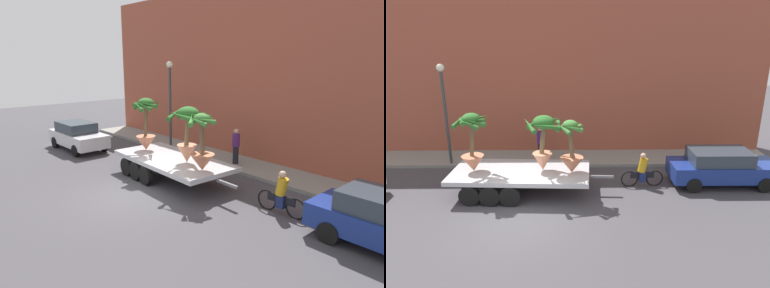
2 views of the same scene
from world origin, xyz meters
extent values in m
plane|color=#423F44|center=(0.00, 0.00, 0.00)|extent=(60.00, 60.00, 0.00)
cube|color=gray|center=(0.00, 6.10, 0.07)|extent=(24.00, 2.20, 0.15)
cube|color=#9E4C38|center=(0.00, 7.80, 4.37)|extent=(24.00, 1.20, 8.74)
cube|color=#B7BABF|center=(-0.26, 2.30, 0.89)|extent=(5.71, 2.84, 0.18)
cylinder|color=black|center=(-1.99, 3.60, 0.40)|extent=(0.81, 0.26, 0.80)
cylinder|color=black|center=(-2.10, 1.17, 0.40)|extent=(0.81, 0.26, 0.80)
cylinder|color=black|center=(-1.21, 3.56, 0.40)|extent=(0.81, 0.26, 0.80)
cylinder|color=black|center=(-1.32, 1.13, 0.40)|extent=(0.81, 0.26, 0.80)
cylinder|color=black|center=(-0.43, 3.52, 0.40)|extent=(0.81, 0.26, 0.80)
cylinder|color=black|center=(-0.54, 1.10, 0.40)|extent=(0.81, 0.26, 0.80)
cube|color=slate|center=(3.04, 2.15, 0.74)|extent=(1.00, 0.15, 0.10)
cone|color=tan|center=(0.64, 2.34, 1.35)|extent=(0.81, 0.81, 0.74)
cylinder|color=brown|center=(0.69, 2.34, 2.36)|extent=(0.33, 0.19, 1.30)
ellipsoid|color=#2D6B28|center=(0.73, 2.34, 3.01)|extent=(0.86, 0.86, 0.54)
cone|color=#2D6B28|center=(1.33, 2.39, 2.96)|extent=(0.31, 1.22, 0.45)
cone|color=#2D6B28|center=(0.95, 2.85, 2.95)|extent=(1.12, 0.62, 0.50)
cone|color=#2D6B28|center=(0.40, 2.65, 2.93)|extent=(0.78, 0.81, 0.51)
cone|color=#2D6B28|center=(0.20, 2.08, 2.96)|extent=(0.70, 1.17, 0.48)
cone|color=#2D6B28|center=(0.83, 1.81, 2.97)|extent=(1.11, 0.40, 0.38)
cone|color=#C17251|center=(1.83, 2.06, 1.30)|extent=(0.94, 0.94, 0.64)
cylinder|color=brown|center=(1.81, 2.06, 2.30)|extent=(0.25, 0.17, 1.36)
ellipsoid|color=#428438|center=(1.78, 2.06, 2.97)|extent=(0.59, 0.59, 0.37)
cone|color=#428438|center=(2.13, 2.01, 2.92)|extent=(0.30, 0.75, 0.37)
cone|color=#428438|center=(1.87, 2.36, 2.92)|extent=(0.68, 0.39, 0.36)
cone|color=#428438|center=(1.52, 2.32, 2.89)|extent=(0.66, 0.68, 0.48)
cone|color=#428438|center=(1.51, 1.79, 2.90)|extent=(0.70, 0.70, 0.45)
cone|color=#428438|center=(1.93, 1.75, 2.90)|extent=(0.73, 0.49, 0.43)
cone|color=#C17251|center=(-2.16, 2.28, 1.31)|extent=(0.89, 0.89, 0.66)
cylinder|color=brown|center=(-2.12, 2.28, 2.40)|extent=(0.29, 0.16, 1.54)
ellipsoid|color=#2D6B28|center=(-2.08, 2.28, 3.17)|extent=(0.72, 0.72, 0.45)
cone|color=#2D6B28|center=(-1.72, 2.23, 3.11)|extent=(0.29, 0.78, 0.40)
cone|color=#2D6B28|center=(-1.84, 2.70, 3.10)|extent=(0.95, 0.65, 0.52)
cone|color=#2D6B28|center=(-2.22, 2.65, 3.09)|extent=(0.84, 0.48, 0.49)
cone|color=#2D6B28|center=(-2.55, 2.48, 3.09)|extent=(0.59, 1.02, 0.58)
cone|color=#2D6B28|center=(-2.43, 2.11, 3.14)|extent=(0.52, 0.80, 0.32)
cone|color=#2D6B28|center=(-2.11, 1.85, 3.08)|extent=(0.88, 0.26, 0.54)
cone|color=#2D6B28|center=(-1.84, 1.97, 3.09)|extent=(0.76, 0.65, 0.50)
torus|color=black|center=(5.40, 2.87, 0.34)|extent=(0.74, 0.10, 0.74)
torus|color=black|center=(4.31, 2.82, 0.34)|extent=(0.74, 0.10, 0.74)
cube|color=black|center=(4.86, 2.84, 0.52)|extent=(1.04, 0.11, 0.28)
cylinder|color=gold|center=(4.86, 2.84, 0.97)|extent=(0.46, 0.36, 0.65)
sphere|color=tan|center=(4.86, 2.84, 1.39)|extent=(0.24, 0.24, 0.24)
cube|color=navy|center=(4.86, 2.84, 0.44)|extent=(0.29, 0.25, 0.44)
cylinder|color=black|center=(6.89, 3.79, 0.32)|extent=(0.64, 0.20, 0.64)
cylinder|color=black|center=(6.89, 2.16, 0.32)|extent=(0.64, 0.20, 0.64)
cube|color=silver|center=(-7.99, 1.61, 0.67)|extent=(4.20, 1.83, 0.70)
cube|color=#2D3842|center=(-8.19, 1.60, 1.30)|extent=(2.32, 1.62, 0.56)
cylinder|color=black|center=(-6.64, 2.46, 0.32)|extent=(0.64, 0.21, 0.64)
cylinder|color=black|center=(-6.62, 0.79, 0.32)|extent=(0.64, 0.21, 0.64)
cylinder|color=black|center=(-9.35, 2.42, 0.32)|extent=(0.64, 0.21, 0.64)
cylinder|color=black|center=(-9.33, 0.75, 0.32)|extent=(0.64, 0.21, 0.64)
cylinder|color=black|center=(0.25, 5.80, 0.57)|extent=(0.28, 0.28, 0.85)
cylinder|color=#51236B|center=(0.25, 5.80, 1.31)|extent=(0.36, 0.36, 0.62)
sphere|color=tan|center=(0.25, 5.80, 1.74)|extent=(0.24, 0.24, 0.24)
cylinder|color=#383D42|center=(-4.14, 5.30, 2.40)|extent=(0.14, 0.14, 4.50)
sphere|color=#EAEACC|center=(-4.14, 5.30, 4.80)|extent=(0.36, 0.36, 0.36)
camera|label=1|loc=(11.09, -6.76, 5.08)|focal=33.09mm
camera|label=2|loc=(1.90, -11.25, 6.59)|focal=33.40mm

